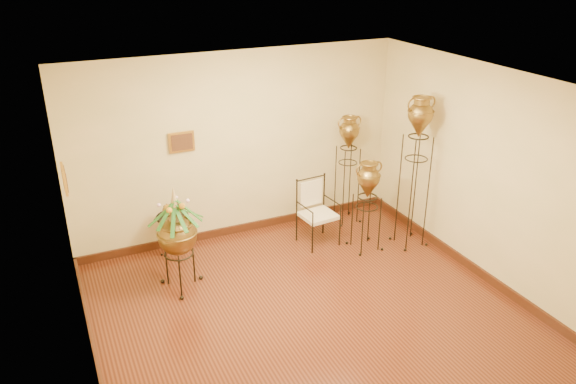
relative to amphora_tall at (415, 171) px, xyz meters
name	(u,v)px	position (x,y,z in m)	size (l,w,h in m)	color
ground	(314,319)	(-2.15, -1.09, -1.16)	(5.00, 5.00, 0.00)	maroon
room_shell	(316,186)	(-2.16, -1.09, 0.57)	(5.02, 5.02, 2.81)	beige
amphora_tall	(415,171)	(0.00, 0.00, 0.00)	(0.46, 0.46, 2.27)	black
amphora_mid	(348,169)	(-0.48, 1.06, -0.27)	(0.44, 0.44, 1.77)	black
amphora_short	(367,206)	(-0.68, 0.15, -0.48)	(0.52, 0.52, 1.37)	black
planter_urn	(177,232)	(-3.42, 0.25, -0.34)	(0.87, 0.87, 1.47)	black
armchair	(318,213)	(-1.24, 0.57, -0.66)	(0.60, 0.57, 0.99)	black
side_table	(174,235)	(-3.29, 1.06, -0.82)	(0.56, 0.56, 0.82)	black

